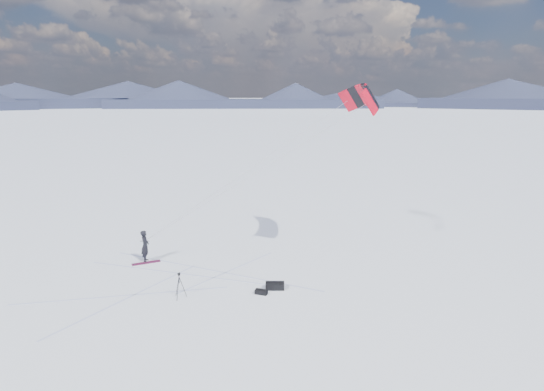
{
  "coord_description": "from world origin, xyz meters",
  "views": [
    {
      "loc": [
        4.13,
        -21.67,
        9.92
      ],
      "look_at": [
        4.02,
        4.7,
        3.95
      ],
      "focal_mm": 30.0,
      "sensor_mm": 36.0,
      "label": 1
    }
  ],
  "objects_px": {
    "gear_bag_a": "(275,286)",
    "snowkiter": "(146,261)",
    "gear_bag_b": "(261,292)",
    "tripod": "(179,282)",
    "snowboard": "(146,263)"
  },
  "relations": [
    {
      "from": "gear_bag_a",
      "to": "gear_bag_b",
      "type": "bearing_deg",
      "value": -138.69
    },
    {
      "from": "tripod",
      "to": "gear_bag_b",
      "type": "distance_m",
      "value": 4.11
    },
    {
      "from": "snowboard",
      "to": "gear_bag_b",
      "type": "distance_m",
      "value": 8.18
    },
    {
      "from": "snowboard",
      "to": "gear_bag_b",
      "type": "xyz_separation_m",
      "value": [
        6.99,
        -4.25,
        0.1
      ]
    },
    {
      "from": "tripod",
      "to": "snowkiter",
      "type": "bearing_deg",
      "value": 105.34
    },
    {
      "from": "tripod",
      "to": "gear_bag_a",
      "type": "distance_m",
      "value": 4.87
    },
    {
      "from": "gear_bag_a",
      "to": "snowkiter",
      "type": "bearing_deg",
      "value": 153.34
    },
    {
      "from": "gear_bag_b",
      "to": "tripod",
      "type": "bearing_deg",
      "value": -153.98
    },
    {
      "from": "snowboard",
      "to": "gear_bag_b",
      "type": "relative_size",
      "value": 2.42
    },
    {
      "from": "gear_bag_a",
      "to": "gear_bag_b",
      "type": "xyz_separation_m",
      "value": [
        -0.69,
        -0.6,
        -0.07
      ]
    },
    {
      "from": "snowkiter",
      "to": "tripod",
      "type": "relative_size",
      "value": 1.47
    },
    {
      "from": "snowboard",
      "to": "tripod",
      "type": "distance_m",
      "value": 5.61
    },
    {
      "from": "tripod",
      "to": "gear_bag_a",
      "type": "height_order",
      "value": "tripod"
    },
    {
      "from": "tripod",
      "to": "gear_bag_b",
      "type": "height_order",
      "value": "tripod"
    },
    {
      "from": "snowkiter",
      "to": "tripod",
      "type": "xyz_separation_m",
      "value": [
        3.06,
        -4.99,
        0.85
      ]
    }
  ]
}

